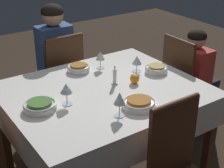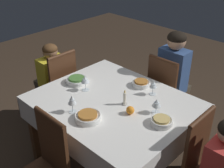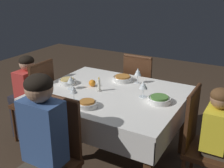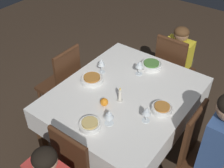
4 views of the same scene
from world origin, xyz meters
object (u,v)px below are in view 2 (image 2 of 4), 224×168
at_px(person_child_yellow, 50,79).
at_px(bowl_west, 161,121).
at_px(dining_table, 113,108).
at_px(bowl_south, 141,83).
at_px(chair_east, 59,87).
at_px(chair_south, 166,93).
at_px(bowl_east, 77,80).
at_px(wine_glass_north, 72,100).
at_px(orange_fruit, 130,110).
at_px(wine_glass_west, 157,103).
at_px(bowl_north, 88,116).
at_px(wine_glass_south, 153,84).
at_px(candle_centerpiece, 125,99).
at_px(wine_glass_east, 85,80).
at_px(chair_west, 206,168).
at_px(person_adult_denim, 175,76).

relative_size(person_child_yellow, bowl_west, 5.72).
distance_m(dining_table, bowl_south, 0.39).
bearing_deg(chair_east, bowl_south, 110.09).
distance_m(chair_south, bowl_east, 0.98).
bearing_deg(wine_glass_north, orange_fruit, -138.95).
height_order(chair_east, orange_fruit, chair_east).
height_order(wine_glass_west, bowl_north, wine_glass_west).
height_order(person_child_yellow, bowl_south, person_child_yellow).
xyz_separation_m(bowl_east, wine_glass_north, (-0.36, 0.34, 0.09)).
xyz_separation_m(chair_south, wine_glass_south, (-0.14, 0.44, 0.33)).
bearing_deg(candle_centerpiece, orange_fruit, 150.18).
xyz_separation_m(wine_glass_west, candle_centerpiece, (0.27, 0.09, -0.04)).
xyz_separation_m(wine_glass_east, bowl_west, (-0.81, -0.07, -0.08)).
distance_m(chair_east, wine_glass_south, 1.15).
xyz_separation_m(chair_west, bowl_south, (0.88, -0.30, 0.26)).
bearing_deg(chair_east, bowl_west, 88.80).
height_order(person_adult_denim, wine_glass_north, person_adult_denim).
xyz_separation_m(dining_table, bowl_west, (-0.50, -0.02, 0.11)).
bearing_deg(chair_east, bowl_north, 67.65).
height_order(dining_table, chair_south, chair_south).
bearing_deg(wine_glass_south, bowl_north, 78.37).
relative_size(chair_south, wine_glass_west, 7.29).
xyz_separation_m(wine_glass_east, orange_fruit, (-0.55, -0.00, -0.07)).
distance_m(chair_east, chair_west, 1.77).
height_order(person_adult_denim, wine_glass_west, person_adult_denim).
bearing_deg(person_child_yellow, bowl_south, 107.18).
bearing_deg(bowl_west, person_adult_denim, -63.44).
distance_m(chair_south, wine_glass_east, 0.96).
relative_size(bowl_south, wine_glass_east, 1.19).
relative_size(wine_glass_west, candle_centerpiece, 0.93).
bearing_deg(dining_table, person_child_yellow, -2.46).
xyz_separation_m(bowl_south, wine_glass_north, (0.13, 0.73, 0.09)).
bearing_deg(bowl_south, wine_glass_west, 144.57).
distance_m(person_child_yellow, bowl_west, 1.56).
height_order(chair_west, wine_glass_north, chair_west).
bearing_deg(bowl_south, person_adult_denim, -93.88).
xyz_separation_m(wine_glass_south, wine_glass_west, (-0.19, 0.22, -0.01)).
bearing_deg(bowl_east, wine_glass_north, 136.89).
bearing_deg(bowl_north, bowl_south, -87.05).
xyz_separation_m(person_adult_denim, bowl_south, (0.04, 0.54, 0.11)).
distance_m(wine_glass_north, candle_centerpiece, 0.45).
bearing_deg(person_child_yellow, chair_south, 123.48).
distance_m(chair_south, person_child_yellow, 1.31).
height_order(bowl_south, orange_fruit, orange_fruit).
distance_m(wine_glass_east, wine_glass_west, 0.71).
distance_m(bowl_south, wine_glass_north, 0.74).
xyz_separation_m(wine_glass_south, bowl_east, (0.66, 0.34, -0.07)).
bearing_deg(wine_glass_east, bowl_east, -11.39).
xyz_separation_m(person_adult_denim, wine_glass_east, (0.36, 0.97, 0.19)).
bearing_deg(candle_centerpiece, person_child_yellow, -1.03).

